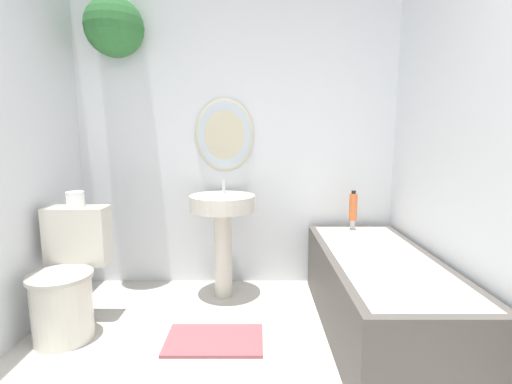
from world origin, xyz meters
name	(u,v)px	position (x,y,z in m)	size (l,w,h in m)	color
wall_back	(217,121)	(-0.16, 2.55, 1.35)	(2.68, 0.43, 2.40)	silver
wall_right	(501,143)	(1.31, 1.27, 1.20)	(0.06, 2.67, 2.40)	silver
toilet	(68,281)	(-1.02, 1.72, 0.34)	(0.40, 0.53, 0.78)	beige
pedestal_sink	(223,219)	(-0.10, 2.26, 0.61)	(0.49, 0.49, 0.89)	beige
bathtub	(379,293)	(0.92, 1.71, 0.26)	(0.67, 1.57, 0.58)	#4C4742
shampoo_bottle	(353,206)	(0.92, 2.37, 0.69)	(0.06, 0.06, 0.23)	#DB6633
bath_mat	(214,340)	(-0.10, 1.60, 0.01)	(0.59, 0.35, 0.02)	#934C51
toilet_paper_roll	(75,199)	(-1.02, 1.89, 0.83)	(0.11, 0.11, 0.10)	white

